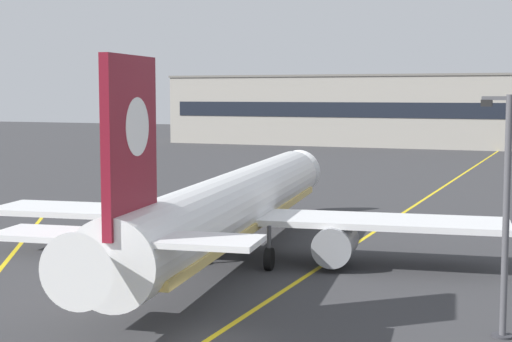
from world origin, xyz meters
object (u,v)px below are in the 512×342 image
apron_lamp_post (506,211)px  safety_cone_by_nose_gear (321,221)px  airliner_foreground (234,206)px  safety_cone_by_port_wing (19,231)px

apron_lamp_post → safety_cone_by_nose_gear: (-15.44, 24.70, -5.06)m
airliner_foreground → apron_lamp_post: bearing=-30.5°
safety_cone_by_nose_gear → airliner_foreground: bearing=-93.4°
airliner_foreground → apron_lamp_post: 19.06m
safety_cone_by_nose_gear → safety_cone_by_port_wing: 22.56m
apron_lamp_post → safety_cone_by_nose_gear: bearing=122.0°
safety_cone_by_nose_gear → safety_cone_by_port_wing: same height
safety_cone_by_nose_gear → safety_cone_by_port_wing: bearing=-146.4°
airliner_foreground → safety_cone_by_port_wing: bearing=171.8°
airliner_foreground → safety_cone_by_port_wing: 18.35m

